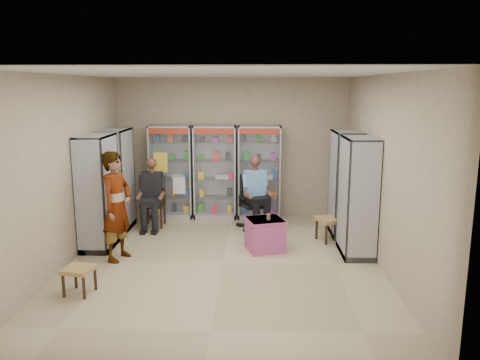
{
  "coord_description": "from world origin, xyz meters",
  "views": [
    {
      "loc": [
        0.51,
        -7.17,
        2.81
      ],
      "look_at": [
        0.25,
        0.7,
        1.24
      ],
      "focal_mm": 35.0,
      "sensor_mm": 36.0,
      "label": 1
    }
  ],
  "objects_px": {
    "cabinet_back_left": "(171,172)",
    "standing_man": "(117,206)",
    "cabinet_back_right": "(259,172)",
    "woven_stool_a": "(330,229)",
    "office_chair": "(254,202)",
    "seated_shopkeeper": "(254,195)",
    "cabinet_back_mid": "(215,172)",
    "cabinet_right_near": "(358,197)",
    "cabinet_left_near": "(98,192)",
    "cabinet_left_far": "(116,180)",
    "pink_trunk": "(265,235)",
    "woven_stool_b": "(80,280)",
    "cabinet_right_far": "(345,184)",
    "wooden_chair": "(154,204)"
  },
  "relations": [
    {
      "from": "cabinet_left_near",
      "to": "pink_trunk",
      "type": "bearing_deg",
      "value": 88.78
    },
    {
      "from": "wooden_chair",
      "to": "woven_stool_b",
      "type": "bearing_deg",
      "value": -96.24
    },
    {
      "from": "woven_stool_a",
      "to": "standing_man",
      "type": "bearing_deg",
      "value": -163.71
    },
    {
      "from": "cabinet_right_near",
      "to": "wooden_chair",
      "type": "distance_m",
      "value": 4.1
    },
    {
      "from": "office_chair",
      "to": "pink_trunk",
      "type": "height_order",
      "value": "office_chair"
    },
    {
      "from": "cabinet_back_mid",
      "to": "cabinet_right_near",
      "type": "relative_size",
      "value": 1.0
    },
    {
      "from": "cabinet_right_far",
      "to": "cabinet_left_near",
      "type": "height_order",
      "value": "same"
    },
    {
      "from": "cabinet_back_left",
      "to": "seated_shopkeeper",
      "type": "bearing_deg",
      "value": -25.14
    },
    {
      "from": "cabinet_back_mid",
      "to": "cabinet_back_right",
      "type": "relative_size",
      "value": 1.0
    },
    {
      "from": "cabinet_left_near",
      "to": "pink_trunk",
      "type": "height_order",
      "value": "cabinet_left_near"
    },
    {
      "from": "seated_shopkeeper",
      "to": "woven_stool_a",
      "type": "distance_m",
      "value": 1.63
    },
    {
      "from": "pink_trunk",
      "to": "woven_stool_a",
      "type": "distance_m",
      "value": 1.33
    },
    {
      "from": "cabinet_back_mid",
      "to": "pink_trunk",
      "type": "bearing_deg",
      "value": -63.55
    },
    {
      "from": "cabinet_right_far",
      "to": "woven_stool_a",
      "type": "xyz_separation_m",
      "value": [
        -0.33,
        -0.41,
        -0.78
      ]
    },
    {
      "from": "cabinet_back_right",
      "to": "woven_stool_a",
      "type": "height_order",
      "value": "cabinet_back_right"
    },
    {
      "from": "office_chair",
      "to": "seated_shopkeeper",
      "type": "bearing_deg",
      "value": -112.52
    },
    {
      "from": "cabinet_left_far",
      "to": "woven_stool_b",
      "type": "distance_m",
      "value": 3.13
    },
    {
      "from": "woven_stool_a",
      "to": "cabinet_back_left",
      "type": "bearing_deg",
      "value": 154.31
    },
    {
      "from": "cabinet_back_mid",
      "to": "woven_stool_b",
      "type": "xyz_separation_m",
      "value": [
        -1.55,
        -3.93,
        -0.81
      ]
    },
    {
      "from": "cabinet_right_near",
      "to": "wooden_chair",
      "type": "relative_size",
      "value": 2.13
    },
    {
      "from": "cabinet_back_mid",
      "to": "office_chair",
      "type": "xyz_separation_m",
      "value": [
        0.85,
        -0.8,
        -0.45
      ]
    },
    {
      "from": "woven_stool_b",
      "to": "cabinet_right_far",
      "type": "bearing_deg",
      "value": 34.17
    },
    {
      "from": "cabinet_right_near",
      "to": "cabinet_back_left",
      "type": "bearing_deg",
      "value": 57.72
    },
    {
      "from": "cabinet_back_mid",
      "to": "standing_man",
      "type": "bearing_deg",
      "value": -118.03
    },
    {
      "from": "cabinet_left_far",
      "to": "woven_stool_b",
      "type": "height_order",
      "value": "cabinet_left_far"
    },
    {
      "from": "cabinet_right_near",
      "to": "pink_trunk",
      "type": "bearing_deg",
      "value": 84.89
    },
    {
      "from": "office_chair",
      "to": "woven_stool_b",
      "type": "distance_m",
      "value": 3.97
    },
    {
      "from": "cabinet_right_far",
      "to": "seated_shopkeeper",
      "type": "xyz_separation_m",
      "value": [
        -1.73,
        0.28,
        -0.31
      ]
    },
    {
      "from": "pink_trunk",
      "to": "cabinet_back_mid",
      "type": "bearing_deg",
      "value": 116.45
    },
    {
      "from": "cabinet_left_far",
      "to": "pink_trunk",
      "type": "bearing_deg",
      "value": 68.3
    },
    {
      "from": "cabinet_left_far",
      "to": "woven_stool_a",
      "type": "relative_size",
      "value": 4.58
    },
    {
      "from": "cabinet_back_right",
      "to": "cabinet_right_near",
      "type": "bearing_deg",
      "value": -53.84
    },
    {
      "from": "cabinet_back_mid",
      "to": "pink_trunk",
      "type": "relative_size",
      "value": 3.41
    },
    {
      "from": "cabinet_left_far",
      "to": "pink_trunk",
      "type": "xyz_separation_m",
      "value": [
        2.92,
        -1.16,
        -0.72
      ]
    },
    {
      "from": "cabinet_back_mid",
      "to": "seated_shopkeeper",
      "type": "xyz_separation_m",
      "value": [
        0.85,
        -0.85,
        -0.31
      ]
    },
    {
      "from": "cabinet_back_left",
      "to": "standing_man",
      "type": "distance_m",
      "value": 2.64
    },
    {
      "from": "cabinet_back_left",
      "to": "wooden_chair",
      "type": "bearing_deg",
      "value": -108.9
    },
    {
      "from": "cabinet_right_far",
      "to": "pink_trunk",
      "type": "distance_m",
      "value": 1.95
    },
    {
      "from": "cabinet_right_far",
      "to": "seated_shopkeeper",
      "type": "relative_size",
      "value": 1.44
    },
    {
      "from": "cabinet_left_near",
      "to": "cabinet_left_far",
      "type": "bearing_deg",
      "value": 180.0
    },
    {
      "from": "cabinet_back_mid",
      "to": "cabinet_left_far",
      "type": "relative_size",
      "value": 1.0
    },
    {
      "from": "seated_shopkeeper",
      "to": "standing_man",
      "type": "xyz_separation_m",
      "value": [
        -2.24,
        -1.76,
        0.21
      ]
    },
    {
      "from": "cabinet_left_near",
      "to": "standing_man",
      "type": "relative_size",
      "value": 1.11
    },
    {
      "from": "cabinet_right_far",
      "to": "wooden_chair",
      "type": "distance_m",
      "value": 3.84
    },
    {
      "from": "office_chair",
      "to": "woven_stool_a",
      "type": "height_order",
      "value": "office_chair"
    },
    {
      "from": "cabinet_back_left",
      "to": "cabinet_right_near",
      "type": "relative_size",
      "value": 1.0
    },
    {
      "from": "cabinet_back_left",
      "to": "cabinet_left_near",
      "type": "bearing_deg",
      "value": -114.61
    },
    {
      "from": "woven_stool_b",
      "to": "seated_shopkeeper",
      "type": "bearing_deg",
      "value": 52.11
    },
    {
      "from": "wooden_chair",
      "to": "pink_trunk",
      "type": "xyz_separation_m",
      "value": [
        2.24,
        -1.36,
        -0.19
      ]
    },
    {
      "from": "cabinet_back_mid",
      "to": "office_chair",
      "type": "distance_m",
      "value": 1.25
    }
  ]
}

